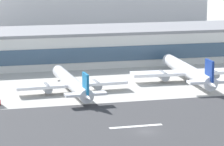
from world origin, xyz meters
TOP-DOWN VIEW (x-y plane):
  - ground_plane at (0.00, 0.00)m, footprint 1400.00×1400.00m
  - runway_strip at (0.00, 4.22)m, footprint 800.00×43.76m
  - runway_centreline_dash_4 at (-1.07, 4.22)m, footprint 12.00×1.20m
  - terminal_building at (8.03, 87.50)m, footprint 202.32×30.24m
  - airliner_blue_tail_gate_0 at (-8.67, 39.38)m, footprint 31.17×40.17m
  - airliner_navy_tail_gate_1 at (28.21, 45.83)m, footprint 35.18×45.32m

SIDE VIEW (x-z plane):
  - ground_plane at x=0.00m, z-range 0.00..0.00m
  - runway_strip at x=0.00m, z-range 0.00..0.08m
  - runway_centreline_dash_4 at x=-1.07m, z-range 0.08..0.09m
  - airliner_blue_tail_gate_0 at x=-8.67m, z-range -1.52..6.86m
  - airliner_navy_tail_gate_1 at x=28.21m, z-range -1.71..7.74m
  - terminal_building at x=8.03m, z-range 0.00..12.13m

